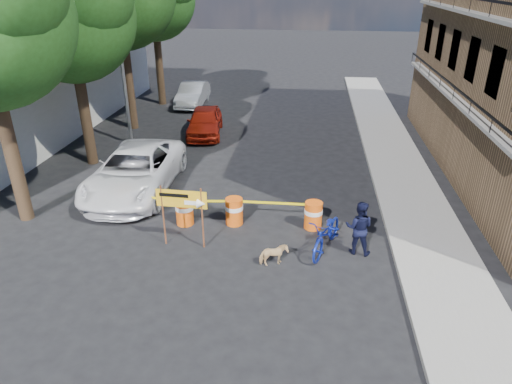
% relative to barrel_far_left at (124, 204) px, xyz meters
% --- Properties ---
extents(ground, '(120.00, 120.00, 0.00)m').
position_rel_barrel_far_left_xyz_m(ground, '(3.58, -2.51, -0.47)').
color(ground, black).
rests_on(ground, ground).
extents(sidewalk_east, '(2.40, 40.00, 0.15)m').
position_rel_barrel_far_left_xyz_m(sidewalk_east, '(9.78, 3.49, -0.40)').
color(sidewalk_east, gray).
rests_on(sidewalk_east, ground).
extents(tree_mid_a, '(5.25, 5.00, 8.68)m').
position_rel_barrel_far_left_xyz_m(tree_mid_a, '(-3.15, 4.50, 5.53)').
color(tree_mid_a, '#332316').
rests_on(tree_mid_a, ground).
extents(streetlamp, '(1.25, 0.18, 8.00)m').
position_rel_barrel_far_left_xyz_m(streetlamp, '(-2.35, 6.99, 3.90)').
color(streetlamp, gray).
rests_on(streetlamp, ground).
extents(barrel_far_left, '(0.58, 0.58, 0.90)m').
position_rel_barrel_far_left_xyz_m(barrel_far_left, '(0.00, 0.00, 0.00)').
color(barrel_far_left, '#D15C0C').
rests_on(barrel_far_left, ground).
extents(barrel_mid_left, '(0.58, 0.58, 0.90)m').
position_rel_barrel_far_left_xyz_m(barrel_mid_left, '(2.13, -0.25, 0.00)').
color(barrel_mid_left, '#D15C0C').
rests_on(barrel_mid_left, ground).
extents(barrel_mid_right, '(0.58, 0.58, 0.90)m').
position_rel_barrel_far_left_xyz_m(barrel_mid_right, '(3.73, -0.05, 0.00)').
color(barrel_mid_right, '#D15C0C').
rests_on(barrel_mid_right, ground).
extents(barrel_far_right, '(0.58, 0.58, 0.90)m').
position_rel_barrel_far_left_xyz_m(barrel_far_right, '(6.27, -0.02, 0.00)').
color(barrel_far_right, '#D15C0C').
rests_on(barrel_far_right, ground).
extents(detour_sign, '(1.51, 0.29, 1.94)m').
position_rel_barrel_far_left_xyz_m(detour_sign, '(2.66, -1.57, 0.95)').
color(detour_sign, '#592D19').
rests_on(detour_sign, ground).
extents(pedestrian, '(0.90, 0.76, 1.64)m').
position_rel_barrel_far_left_xyz_m(pedestrian, '(7.56, -1.31, 0.35)').
color(pedestrian, black).
rests_on(pedestrian, ground).
extents(bicycle, '(1.09, 1.32, 2.15)m').
position_rel_barrel_far_left_xyz_m(bicycle, '(6.67, -1.31, 0.61)').
color(bicycle, '#162CB8').
rests_on(bicycle, ground).
extents(dog, '(0.86, 0.62, 0.66)m').
position_rel_barrel_far_left_xyz_m(dog, '(5.19, -2.26, -0.14)').
color(dog, '#E2BB81').
rests_on(dog, ground).
extents(suv_white, '(2.84, 5.90, 1.62)m').
position_rel_barrel_far_left_xyz_m(suv_white, '(-0.30, 1.98, 0.34)').
color(suv_white, white).
rests_on(suv_white, ground).
extents(sedan_red, '(2.16, 4.24, 1.38)m').
position_rel_barrel_far_left_xyz_m(sedan_red, '(0.78, 8.82, 0.22)').
color(sedan_red, '#9E1C0D').
rests_on(sedan_red, ground).
extents(sedan_silver, '(1.56, 4.19, 1.37)m').
position_rel_barrel_far_left_xyz_m(sedan_silver, '(-1.22, 14.41, 0.21)').
color(sedan_silver, silver).
rests_on(sedan_silver, ground).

